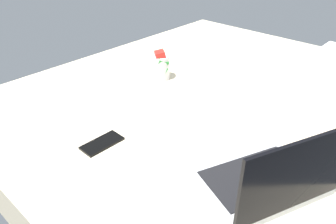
% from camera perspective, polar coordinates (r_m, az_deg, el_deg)
% --- Properties ---
extents(bed_mattress, '(1.80, 1.40, 0.18)m').
position_cam_1_polar(bed_mattress, '(1.51, 6.26, 1.33)').
color(bed_mattress, beige).
rests_on(bed_mattress, ground).
extents(laptop, '(0.39, 0.34, 0.23)m').
position_cam_1_polar(laptop, '(0.93, 17.29, -11.44)').
color(laptop, '#B7BABC').
rests_on(laptop, bed_mattress).
extents(snack_cup, '(0.09, 0.10, 0.14)m').
position_cam_1_polar(snack_cup, '(1.52, -1.37, 8.07)').
color(snack_cup, silver).
rests_on(snack_cup, bed_mattress).
extents(cell_phone, '(0.14, 0.07, 0.01)m').
position_cam_1_polar(cell_phone, '(1.11, -11.56, -5.42)').
color(cell_phone, black).
rests_on(cell_phone, bed_mattress).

